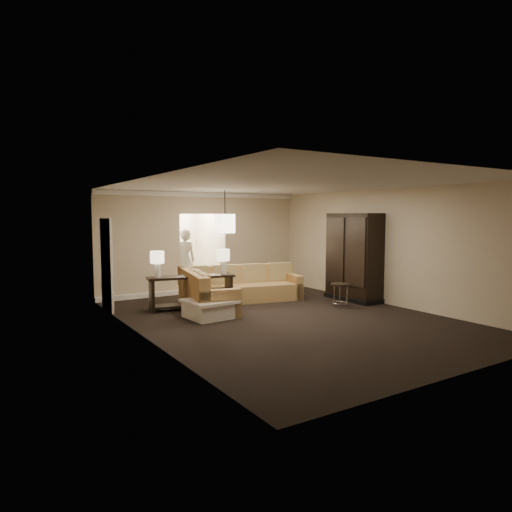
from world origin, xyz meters
TOP-DOWN VIEW (x-y plane):
  - ground at (0.00, 0.00)m, footprint 8.00×8.00m
  - wall_back at (0.00, 4.00)m, footprint 6.00×0.04m
  - wall_front at (0.00, -4.00)m, footprint 6.00×0.04m
  - wall_left at (-3.00, 0.00)m, footprint 0.04×8.00m
  - wall_right at (3.00, 0.00)m, footprint 0.04×8.00m
  - ceiling at (0.00, 0.00)m, footprint 6.00×8.00m
  - crown_molding at (0.00, 3.95)m, footprint 6.00×0.10m
  - baseboard at (0.00, 3.95)m, footprint 6.00×0.10m
  - side_door at (-2.97, 2.80)m, footprint 0.05×0.90m
  - foyer at (0.00, 5.34)m, footprint 1.44×2.02m
  - sectional_sofa at (-0.23, 1.96)m, footprint 3.45×2.56m
  - coffee_table at (-1.33, 0.93)m, footprint 1.04×1.04m
  - console_table at (-1.26, 2.00)m, footprint 2.05×0.80m
  - armoire at (2.69, 0.82)m, footprint 0.66×1.54m
  - drink_table at (1.78, 0.31)m, footprint 0.45×0.45m
  - table_lamp_left at (-2.03, 2.14)m, footprint 0.31×0.31m
  - table_lamp_right at (-0.50, 1.86)m, footprint 0.31×0.31m
  - pendant_light at (0.00, 2.70)m, footprint 0.38×0.38m
  - person at (-0.45, 4.30)m, footprint 0.76×0.55m

SIDE VIEW (x-z plane):
  - ground at x=0.00m, z-range 0.00..0.00m
  - baseboard at x=0.00m, z-range 0.00..0.12m
  - coffee_table at x=-1.33m, z-range 0.00..0.40m
  - sectional_sofa at x=-0.23m, z-range -0.09..0.82m
  - drink_table at x=1.78m, z-range 0.12..0.68m
  - console_table at x=-1.26m, z-range 0.07..0.85m
  - person at x=-0.45m, z-range 0.00..1.97m
  - side_door at x=-2.97m, z-range 0.00..2.10m
  - armoire at x=2.69m, z-range -0.05..2.17m
  - table_lamp_left at x=-2.03m, z-range 0.87..1.46m
  - table_lamp_right at x=-0.50m, z-range 0.87..1.46m
  - foyer at x=0.00m, z-range -0.10..2.70m
  - wall_back at x=0.00m, z-range 0.00..2.80m
  - wall_front at x=0.00m, z-range 0.00..2.80m
  - wall_left at x=-3.00m, z-range 0.00..2.80m
  - wall_right at x=3.00m, z-range 0.00..2.80m
  - pendant_light at x=0.00m, z-range 1.41..2.50m
  - crown_molding at x=0.00m, z-range 2.67..2.79m
  - ceiling at x=0.00m, z-range 2.79..2.81m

